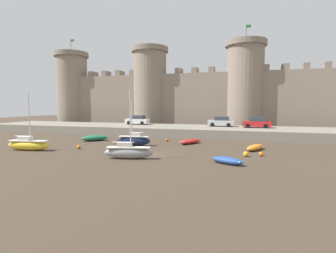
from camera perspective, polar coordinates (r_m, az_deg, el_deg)
name	(u,v)px	position (r m, az deg, el deg)	size (l,w,h in m)	color
ground_plane	(141,155)	(25.96, -5.97, -6.21)	(160.00, 160.00, 0.00)	#423528
quay_road	(182,131)	(42.44, 3.08, -0.95)	(69.38, 10.00, 1.43)	gray
castle	(195,92)	(53.08, 5.89, 7.48)	(65.00, 7.61, 19.79)	gray
rowboat_foreground_centre	(255,147)	(29.99, 18.40, -4.31)	(2.38, 3.52, 0.62)	orange
rowboat_midflat_centre	(227,160)	(22.49, 12.80, -7.19)	(2.99, 2.10, 0.60)	#234793
rowboat_foreground_right	(190,141)	(33.31, 4.84, -3.22)	(2.77, 3.81, 0.60)	red
rowboat_midflat_right	(95,138)	(37.16, -15.68, -2.40)	(3.48, 3.49, 0.79)	#1E6B47
sailboat_midflat_left	(128,152)	(24.29, -8.67, -5.45)	(4.62, 1.94, 6.24)	gray
sailboat_near_channel_left	(28,144)	(32.15, -28.13, -3.47)	(4.95, 1.75, 6.20)	yellow
sailboat_foreground_left	(134,140)	(31.86, -7.44, -2.95)	(4.18, 1.53, 5.58)	#141E3D
mooring_buoy_near_channel	(167,140)	(35.32, -0.22, -2.94)	(0.40, 0.40, 0.40)	#E04C1E
mooring_buoy_mid_mud	(246,154)	(26.08, 16.58, -5.78)	(0.49, 0.49, 0.49)	orange
mooring_buoy_near_shore	(261,154)	(26.75, 19.57, -5.69)	(0.41, 0.41, 0.41)	orange
mooring_buoy_off_centre	(79,147)	(31.00, -18.88, -4.23)	(0.44, 0.44, 0.44)	orange
car_quay_west	(221,122)	(43.20, 11.50, 1.05)	(4.10, 1.88, 1.62)	#B2B5B7
car_quay_centre_west	(257,123)	(42.20, 18.76, 0.81)	(4.10, 1.88, 1.62)	red
car_quay_centre_east	(137,120)	(46.94, -6.66, 1.40)	(4.10, 1.88, 1.62)	silver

